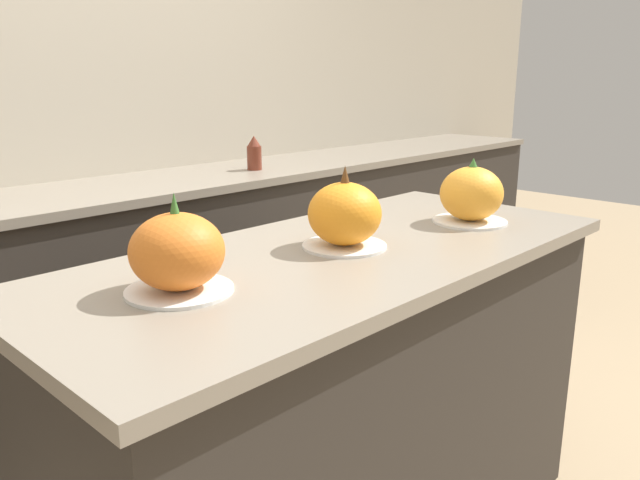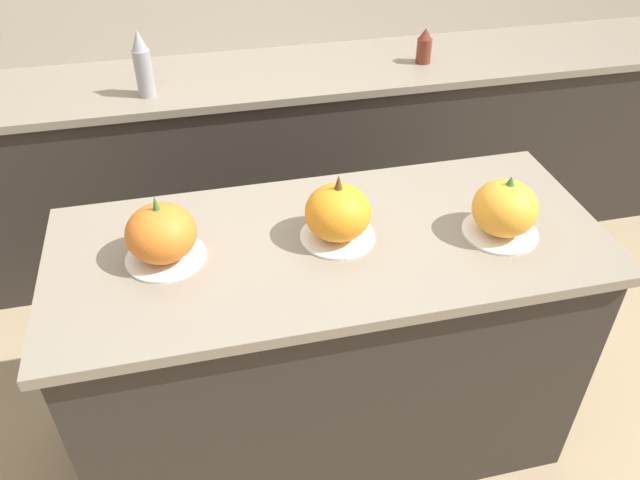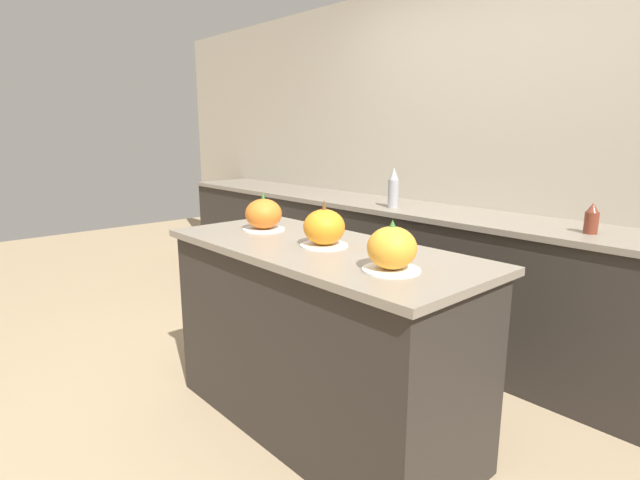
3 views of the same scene
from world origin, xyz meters
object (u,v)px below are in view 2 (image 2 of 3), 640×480
(pumpkin_cake_left, at_px, (161,235))
(bottle_tall, at_px, (143,65))
(pumpkin_cake_center, at_px, (338,214))
(bottle_short, at_px, (424,46))
(pumpkin_cake_right, at_px, (505,210))

(pumpkin_cake_left, relative_size, bottle_tall, 0.82)
(pumpkin_cake_center, xyz_separation_m, bottle_tall, (-0.54, 1.14, 0.05))
(bottle_tall, relative_size, bottle_short, 1.73)
(bottle_tall, bearing_deg, pumpkin_cake_right, -50.22)
(pumpkin_cake_right, bearing_deg, bottle_short, 79.58)
(pumpkin_cake_right, bearing_deg, bottle_tall, 129.78)
(pumpkin_cake_center, distance_m, pumpkin_cake_right, 0.49)
(bottle_short, bearing_deg, pumpkin_cake_right, -100.42)
(bottle_tall, bearing_deg, bottle_short, 3.64)
(pumpkin_cake_right, bearing_deg, pumpkin_cake_center, 169.54)
(pumpkin_cake_left, xyz_separation_m, bottle_short, (1.22, 1.20, -0.00))
(pumpkin_cake_left, distance_m, bottle_short, 1.72)
(pumpkin_cake_left, distance_m, bottle_tall, 1.12)
(pumpkin_cake_left, height_order, pumpkin_cake_center, pumpkin_cake_center)
(pumpkin_cake_center, xyz_separation_m, bottle_short, (0.72, 1.22, -0.01))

